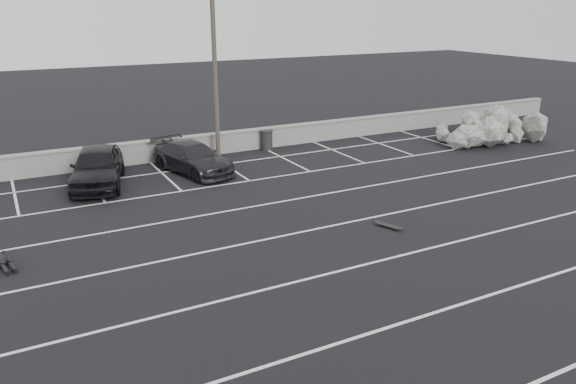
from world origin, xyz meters
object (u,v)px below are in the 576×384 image
trash_bin (267,140)px  utility_pole (215,71)px  car_left (97,166)px  skateboard (389,226)px  riprap_pile (493,132)px  car_right (193,158)px

trash_bin → utility_pole: bearing=-171.9°
car_left → trash_bin: car_left is taller
trash_bin → skateboard: trash_bin is taller
utility_pole → trash_bin: (2.83, 0.40, -3.69)m
trash_bin → skateboard: 11.72m
riprap_pile → trash_bin: bearing=158.9°
car_left → riprap_pile: car_left is taller
skateboard → trash_bin: bearing=63.1°
car_left → skateboard: car_left is taller
trash_bin → car_right: bearing=-154.8°
car_right → utility_pole: 4.41m
car_right → riprap_pile: size_ratio=0.70×
car_right → car_left: bearing=164.0°
skateboard → car_left: bearing=107.8°
skateboard → car_right: bearing=89.5°
skateboard → utility_pole: bearing=77.2°
car_right → skateboard: size_ratio=5.48×
utility_pole → trash_bin: size_ratio=8.14×
skateboard → riprap_pile: bearing=8.3°
riprap_pile → skateboard: (-12.54, -7.24, -0.52)m
car_right → riprap_pile: bearing=-23.6°
utility_pole → skateboard: size_ratio=9.90×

